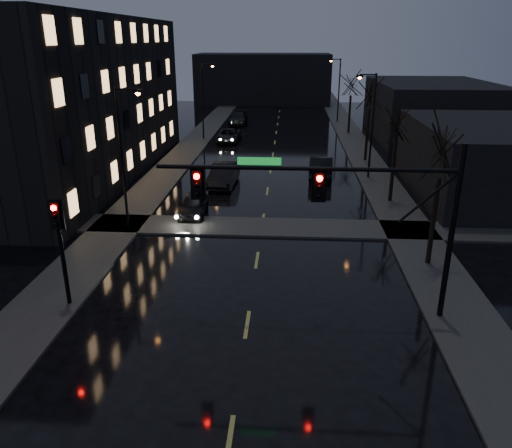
% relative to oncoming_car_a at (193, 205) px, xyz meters
% --- Properties ---
extents(sidewalk_left, '(3.00, 140.00, 0.12)m').
position_rel_oncoming_car_a_xyz_m(sidewalk_left, '(-4.11, 14.53, -0.62)').
color(sidewalk_left, '#2D2D2B').
rests_on(sidewalk_left, ground).
extents(sidewalk_right, '(3.00, 140.00, 0.12)m').
position_rel_oncoming_car_a_xyz_m(sidewalk_right, '(12.89, 14.53, -0.62)').
color(sidewalk_right, '#2D2D2B').
rests_on(sidewalk_right, ground).
extents(sidewalk_cross, '(40.00, 3.00, 0.12)m').
position_rel_oncoming_car_a_xyz_m(sidewalk_cross, '(4.39, -1.97, -0.62)').
color(sidewalk_cross, '#2D2D2B').
rests_on(sidewalk_cross, ground).
extents(apartment_block, '(12.00, 30.00, 12.00)m').
position_rel_oncoming_car_a_xyz_m(apartment_block, '(-12.11, 9.53, 5.32)').
color(apartment_block, black).
rests_on(apartment_block, ground).
extents(commercial_right_near, '(10.00, 14.00, 5.00)m').
position_rel_oncoming_car_a_xyz_m(commercial_right_near, '(19.89, 5.53, 1.82)').
color(commercial_right_near, black).
rests_on(commercial_right_near, ground).
extents(commercial_right_far, '(12.00, 18.00, 6.00)m').
position_rel_oncoming_car_a_xyz_m(commercial_right_far, '(21.39, 27.53, 2.32)').
color(commercial_right_far, black).
rests_on(commercial_right_far, ground).
extents(far_block, '(22.00, 10.00, 8.00)m').
position_rel_oncoming_car_a_xyz_m(far_block, '(1.39, 57.53, 3.32)').
color(far_block, black).
rests_on(far_block, ground).
extents(signal_mast, '(11.11, 0.41, 7.00)m').
position_rel_oncoming_car_a_xyz_m(signal_mast, '(8.24, -11.47, 4.19)').
color(signal_mast, black).
rests_on(signal_mast, ground).
extents(signal_pole_left, '(0.35, 0.41, 4.53)m').
position_rel_oncoming_car_a_xyz_m(signal_pole_left, '(-3.11, -11.48, 2.33)').
color(signal_pole_left, black).
rests_on(signal_pole_left, ground).
extents(tree_near, '(3.52, 3.52, 8.08)m').
position_rel_oncoming_car_a_xyz_m(tree_near, '(12.79, -6.47, 5.54)').
color(tree_near, black).
rests_on(tree_near, ground).
extents(tree_mid_a, '(3.30, 3.30, 7.58)m').
position_rel_oncoming_car_a_xyz_m(tree_mid_a, '(12.79, 3.53, 5.15)').
color(tree_mid_a, black).
rests_on(tree_mid_a, ground).
extents(tree_mid_b, '(3.74, 3.74, 8.59)m').
position_rel_oncoming_car_a_xyz_m(tree_mid_b, '(12.79, 15.53, 5.93)').
color(tree_mid_b, black).
rests_on(tree_mid_b, ground).
extents(tree_far, '(3.43, 3.43, 7.88)m').
position_rel_oncoming_car_a_xyz_m(tree_far, '(12.79, 29.53, 5.38)').
color(tree_far, black).
rests_on(tree_far, ground).
extents(streetlight_l_near, '(1.53, 0.28, 8.00)m').
position_rel_oncoming_car_a_xyz_m(streetlight_l_near, '(-3.19, -2.47, 4.10)').
color(streetlight_l_near, black).
rests_on(streetlight_l_near, ground).
extents(streetlight_l_far, '(1.53, 0.28, 8.00)m').
position_rel_oncoming_car_a_xyz_m(streetlight_l_far, '(-3.19, 24.53, 4.10)').
color(streetlight_l_far, black).
rests_on(streetlight_l_far, ground).
extents(streetlight_r_mid, '(1.53, 0.28, 8.00)m').
position_rel_oncoming_car_a_xyz_m(streetlight_r_mid, '(11.97, 9.53, 4.10)').
color(streetlight_r_mid, black).
rests_on(streetlight_r_mid, ground).
extents(streetlight_r_far, '(1.53, 0.28, 8.00)m').
position_rel_oncoming_car_a_xyz_m(streetlight_r_far, '(11.97, 37.53, 4.10)').
color(streetlight_r_far, black).
rests_on(streetlight_r_far, ground).
extents(oncoming_car_a, '(1.79, 4.05, 1.35)m').
position_rel_oncoming_car_a_xyz_m(oncoming_car_a, '(0.00, 0.00, 0.00)').
color(oncoming_car_a, black).
rests_on(oncoming_car_a, ground).
extents(oncoming_car_b, '(2.01, 5.06, 1.64)m').
position_rel_oncoming_car_a_xyz_m(oncoming_car_b, '(1.04, 6.88, 0.14)').
color(oncoming_car_b, black).
rests_on(oncoming_car_b, ground).
extents(oncoming_car_c, '(2.33, 4.95, 1.37)m').
position_rel_oncoming_car_a_xyz_m(oncoming_car_c, '(-0.52, 23.47, 0.01)').
color(oncoming_car_c, black).
rests_on(oncoming_car_c, ground).
extents(oncoming_car_d, '(2.21, 5.42, 1.57)m').
position_rel_oncoming_car_a_xyz_m(oncoming_car_d, '(-0.67, 35.17, 0.11)').
color(oncoming_car_d, black).
rests_on(oncoming_car_d, ground).
extents(lead_car, '(2.13, 5.20, 1.68)m').
position_rel_oncoming_car_a_xyz_m(lead_car, '(8.47, 9.75, 0.16)').
color(lead_car, black).
rests_on(lead_car, ground).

